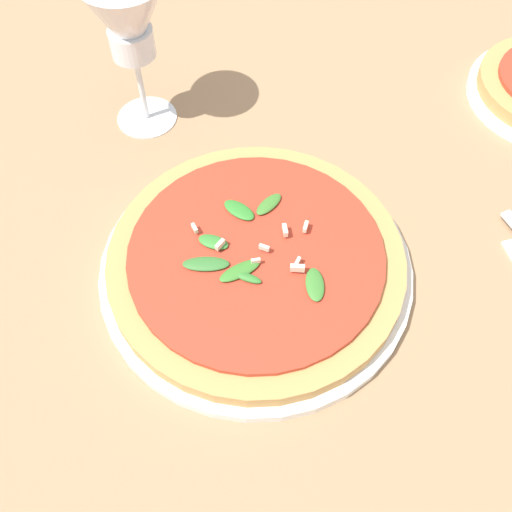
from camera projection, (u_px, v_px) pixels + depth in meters
The scene contains 3 objects.
ground_plane at pixel (268, 294), 0.62m from camera, with size 6.00×6.00×0.00m, color #9E7A56.
pizza_arugula_main at pixel (256, 263), 0.62m from camera, with size 0.33×0.33×0.05m.
wine_glass at pixel (129, 27), 0.65m from camera, with size 0.09×0.09×0.19m.
Camera 1 is at (0.31, -0.06, 0.54)m, focal length 42.00 mm.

